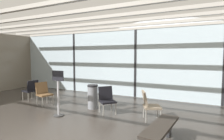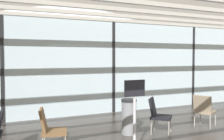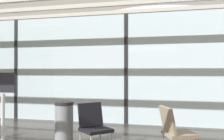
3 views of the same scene
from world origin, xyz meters
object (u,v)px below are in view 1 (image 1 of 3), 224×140
waiting_bench (161,130)px  trash_bin (93,97)px  lounge_chair_0 (43,92)px  lounge_chair_5 (149,104)px  lounge_chair_1 (31,89)px  parked_airplane (160,50)px  info_sign (58,95)px  lounge_chair_2 (107,98)px

waiting_bench → trash_bin: 3.29m
lounge_chair_0 → lounge_chair_5: bearing=-73.9°
lounge_chair_1 → parked_airplane: bearing=164.1°
info_sign → lounge_chair_5: bearing=18.8°
parked_airplane → lounge_chair_2: 8.56m
lounge_chair_1 → info_sign: bearing=75.4°
info_sign → waiting_bench: bearing=-9.5°
lounge_chair_5 → waiting_bench: size_ratio=0.51×
lounge_chair_2 → trash_bin: 0.73m
trash_bin → info_sign: (-0.52, -1.19, 0.25)m
lounge_chair_2 → lounge_chair_5: 1.46m
lounge_chair_0 → info_sign: (1.48, -0.77, 0.18)m
parked_airplane → lounge_chair_2: parked_airplane is taller
parked_airplane → lounge_chair_1: bearing=-113.9°
lounge_chair_5 → lounge_chair_2: bearing=61.6°
parked_airplane → lounge_chair_2: size_ratio=14.27×
parked_airplane → lounge_chair_2: (0.04, -8.37, -1.80)m
waiting_bench → lounge_chair_1: bearing=80.1°
trash_bin → waiting_bench: bearing=-32.0°
parked_airplane → waiting_bench: parked_airplane is taller
waiting_bench → info_sign: 3.37m
lounge_chair_0 → lounge_chair_2: 2.70m
lounge_chair_1 → waiting_bench: bearing=82.6°
lounge_chair_1 → trash_bin: lounge_chair_1 is taller
waiting_bench → parked_airplane: bearing=17.7°
parked_airplane → trash_bin: bearing=-94.6°
parked_airplane → lounge_chair_5: 8.75m
lounge_chair_5 → trash_bin: 2.16m
lounge_chair_0 → lounge_chair_5: size_ratio=1.00×
lounge_chair_5 → trash_bin: bearing=56.6°
parked_airplane → trash_bin: parked_airplane is taller
lounge_chair_2 → info_sign: info_sign is taller
lounge_chair_2 → lounge_chair_5: same height
parked_airplane → info_sign: parked_airplane is taller
parked_airplane → lounge_chair_5: bearing=-79.9°
lounge_chair_0 → waiting_bench: size_ratio=0.51×
lounge_chair_1 → lounge_chair_5: bearing=96.5°
lounge_chair_5 → trash_bin: lounge_chair_5 is taller
lounge_chair_1 → lounge_chair_0: bearing=83.2°
trash_bin → info_sign: bearing=-113.7°
lounge_chair_5 → parked_airplane: bearing=-15.9°
lounge_chair_1 → lounge_chair_2: 3.71m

